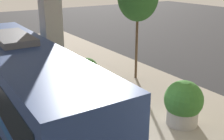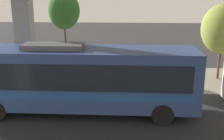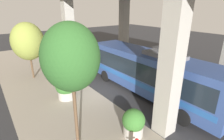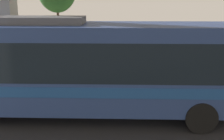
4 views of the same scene
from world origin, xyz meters
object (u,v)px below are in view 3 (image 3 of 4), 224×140
object	(u,v)px
bus	(149,71)
planter_front	(66,87)
street_tree_far	(71,58)
planter_middle	(133,123)
street_tree_near	(28,42)

from	to	relation	value
bus	planter_front	size ratio (longest dim) A/B	6.21
bus	street_tree_far	distance (m)	7.70
planter_middle	street_tree_near	world-z (taller)	street_tree_near
bus	planter_front	distance (m)	6.19
planter_middle	street_tree_far	xyz separation A→B (m)	(-2.86, 0.57, 3.85)
bus	street_tree_far	xyz separation A→B (m)	(-6.90, -2.10, 2.70)
bus	street_tree_far	size ratio (longest dim) A/B	1.93
planter_front	street_tree_far	distance (m)	6.62
planter_middle	street_tree_near	size ratio (longest dim) A/B	0.29
bus	street_tree_near	world-z (taller)	street_tree_near
planter_middle	street_tree_near	xyz separation A→B (m)	(-2.20, 11.40, 2.72)
street_tree_near	street_tree_far	xyz separation A→B (m)	(-0.66, -10.83, 1.13)
street_tree_near	planter_front	bearing A→B (deg)	-79.88
street_tree_near	street_tree_far	distance (m)	10.91
bus	street_tree_far	world-z (taller)	street_tree_far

